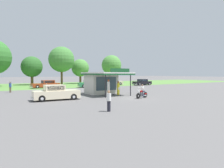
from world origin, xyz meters
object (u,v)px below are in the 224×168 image
motorcycle_with_rider (142,92)px  parked_car_back_row_left (46,84)px  parked_car_back_row_far_left (142,82)px  gas_pump_offside (118,89)px  bystander_leaning_by_kiosk (109,100)px  parked_car_back_row_far_right (91,84)px  featured_classic_sedan (56,93)px  parked_car_back_row_centre (112,82)px  bystander_standing_back_lot (47,89)px  gas_pump_nearside (108,89)px  bystander_chatting_near_pumps (10,87)px

motorcycle_with_rider → parked_car_back_row_left: motorcycle_with_rider is taller
parked_car_back_row_far_left → gas_pump_offside: bearing=-137.9°
bystander_leaning_by_kiosk → parked_car_back_row_far_right: bearing=67.0°
featured_classic_sedan → parked_car_back_row_centre: featured_classic_sedan is taller
parked_car_back_row_left → parked_car_back_row_centre: 15.78m
bystander_standing_back_lot → parked_car_back_row_centre: bearing=36.2°
motorcycle_with_rider → parked_car_back_row_far_right: 19.41m
featured_classic_sedan → gas_pump_nearside: bearing=0.7°
featured_classic_sedan → parked_car_back_row_left: (3.50, 19.06, -0.06)m
parked_car_back_row_centre → bystander_chatting_near_pumps: 23.97m
parked_car_back_row_left → parked_car_back_row_far_right: 8.93m
gas_pump_nearside → bystander_leaning_by_kiosk: 9.95m
gas_pump_nearside → bystander_standing_back_lot: size_ratio=1.38×
parked_car_back_row_centre → bystander_standing_back_lot: size_ratio=3.54×
bystander_standing_back_lot → parked_car_back_row_far_left: bearing=21.9°
featured_classic_sedan → parked_car_back_row_far_left: size_ratio=1.03×
parked_car_back_row_far_left → bystander_leaning_by_kiosk: 34.09m
bystander_chatting_near_pumps → gas_pump_offside: bearing=-45.6°
gas_pump_nearside → bystander_leaning_by_kiosk: gas_pump_nearside is taller
gas_pump_offside → featured_classic_sedan: size_ratio=0.37×
parked_car_back_row_far_left → parked_car_back_row_left: bearing=171.5°
featured_classic_sedan → parked_car_back_row_centre: 27.44m
bystander_standing_back_lot → featured_classic_sedan: bearing=-94.0°
parked_car_back_row_far_right → bystander_standing_back_lot: bystander_standing_back_lot is taller
parked_car_back_row_far_left → bystander_leaning_by_kiosk: bearing=-134.6°
gas_pump_nearside → gas_pump_offside: 1.48m
featured_classic_sedan → bystander_leaning_by_kiosk: (1.50, -8.48, 0.09)m
parked_car_back_row_far_left → bystander_standing_back_lot: (-25.03, -10.06, 0.12)m
featured_classic_sedan → parked_car_back_row_far_right: 19.54m
gas_pump_offside → bystander_standing_back_lot: (-7.65, 5.66, -0.06)m
parked_car_back_row_left → bystander_leaning_by_kiosk: size_ratio=3.62×
gas_pump_offside → featured_classic_sedan: (-8.05, -0.08, -0.11)m
gas_pump_offside → bystander_chatting_near_pumps: gas_pump_offside is taller
parked_car_back_row_far_right → parked_car_back_row_left: bearing=157.4°
parked_car_back_row_centre → parked_car_back_row_left: bearing=-178.3°
gas_pump_nearside → parked_car_back_row_left: gas_pump_nearside is taller
gas_pump_nearside → bystander_leaning_by_kiosk: size_ratio=1.32×
motorcycle_with_rider → parked_car_back_row_centre: size_ratio=0.40×
bystander_chatting_near_pumps → parked_car_back_row_left: bearing=46.5°
motorcycle_with_rider → bystander_leaning_by_kiosk: bearing=-146.5°
gas_pump_offside → motorcycle_with_rider: size_ratio=0.86×
gas_pump_nearside → parked_car_back_row_left: 19.23m
parked_car_back_row_centre → featured_classic_sedan: bearing=-134.6°
parked_car_back_row_far_right → bystander_standing_back_lot: bearing=-139.0°
gas_pump_nearside → gas_pump_offside: size_ratio=1.12×
motorcycle_with_rider → bystander_standing_back_lot: 12.62m
parked_car_back_row_centre → bystander_leaning_by_kiosk: 33.17m
gas_pump_offside → parked_car_back_row_far_right: gas_pump_offside is taller
bystander_standing_back_lot → gas_pump_offside: bearing=-36.5°
featured_classic_sedan → parked_car_back_row_far_right: (11.74, 15.62, -0.04)m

